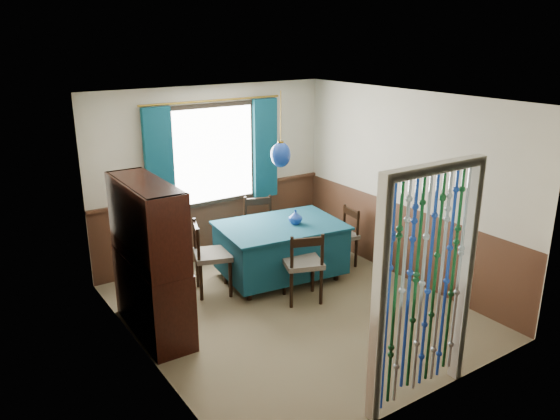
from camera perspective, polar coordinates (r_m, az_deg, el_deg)
floor at (r=6.65m, az=1.40°, el=-10.42°), size 4.00×4.00×0.00m
ceiling at (r=5.88m, az=1.58°, el=11.52°), size 4.00×4.00×0.00m
wall_back at (r=7.80m, az=-7.06°, el=3.67°), size 3.60×0.00×3.60m
wall_front at (r=4.78m, az=15.59°, el=-6.33°), size 3.60×0.00×3.60m
wall_left at (r=5.37m, az=-14.41°, el=-3.46°), size 0.00×4.00×4.00m
wall_right at (r=7.30m, az=13.09°, el=2.33°), size 0.00×4.00×4.00m
wainscot_back at (r=8.01m, az=-6.81°, el=-1.56°), size 3.60×0.00×3.60m
wainscot_front at (r=5.13m, az=14.75°, el=-13.94°), size 3.60×0.00×3.60m
wainscot_left at (r=5.69m, az=-13.67°, el=-10.49°), size 0.00×4.00×4.00m
wainscot_right at (r=7.52m, az=12.62°, el=-3.20°), size 0.00×4.00×4.00m
window at (r=7.69m, az=-6.98°, el=5.76°), size 1.32×0.12×1.42m
doorway at (r=4.89m, az=14.87°, el=-8.24°), size 1.16×0.12×2.18m
dining_table at (r=7.29m, az=0.06°, el=-3.91°), size 1.72×1.29×0.77m
chair_near at (r=6.67m, az=2.45°, el=-5.67°), size 0.58×0.56×0.92m
chair_far at (r=7.91m, az=-2.09°, el=-1.81°), size 0.57×0.56×0.91m
chair_left at (r=6.93m, az=-7.29°, el=-4.75°), size 0.58×0.59×0.95m
chair_right at (r=7.76m, az=6.53°, el=-2.63°), size 0.44×0.46×0.84m
sideboard at (r=6.12m, az=-13.32°, el=-7.31°), size 0.48×1.32×1.72m
pendant_lamp at (r=6.92m, az=0.07°, el=5.82°), size 0.26×0.26×0.96m
vase_table at (r=7.17m, az=1.62°, el=-0.80°), size 0.18×0.18×0.17m
bowl_shelf at (r=5.70m, az=-12.32°, el=-2.60°), size 0.20×0.20×0.05m
vase_sideboard at (r=6.22m, az=-13.87°, el=-3.42°), size 0.21×0.21×0.18m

